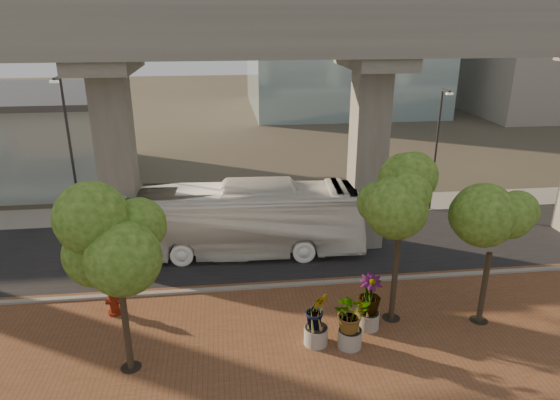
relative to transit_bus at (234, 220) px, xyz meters
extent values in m
plane|color=#3E3A2D|center=(0.70, -1.71, -1.78)|extent=(160.00, 160.00, 0.00)
cube|color=brown|center=(0.70, -9.71, -1.75)|extent=(70.00, 13.00, 0.06)
cube|color=black|center=(0.70, 0.29, -1.76)|extent=(90.00, 8.00, 0.04)
cube|color=gray|center=(0.70, -3.71, -1.70)|extent=(70.00, 0.25, 0.16)
cube|color=gray|center=(0.70, 5.79, -1.75)|extent=(90.00, 3.00, 0.06)
cube|color=gray|center=(0.70, -1.31, 8.72)|extent=(72.00, 2.40, 1.80)
cube|color=gray|center=(0.70, 1.89, 8.72)|extent=(72.00, 2.40, 1.80)
cube|color=gray|center=(0.70, 2.99, 10.12)|extent=(72.00, 0.12, 1.00)
cube|color=gray|center=(38.70, 34.29, 10.22)|extent=(18.00, 16.00, 24.00)
imported|color=white|center=(0.00, 0.00, 0.00)|extent=(12.91, 3.75, 3.56)
cylinder|color=maroon|center=(-4.97, -5.02, -1.66)|extent=(0.53, 0.53, 0.12)
cylinder|color=maroon|center=(-4.97, -5.02, -1.23)|extent=(0.36, 0.36, 0.86)
sphere|color=maroon|center=(-4.97, -5.02, -0.80)|extent=(0.42, 0.42, 0.42)
cylinder|color=maroon|center=(-4.97, -5.02, -0.60)|extent=(0.12, 0.12, 0.15)
cylinder|color=maroon|center=(-4.97, -5.02, -1.15)|extent=(0.59, 0.24, 0.24)
cylinder|color=#B0AD9F|center=(3.84, -8.18, -1.38)|extent=(0.87, 0.87, 0.68)
imported|color=#305215|center=(3.84, -8.18, -0.31)|extent=(1.94, 1.94, 1.45)
cylinder|color=#ADAA9C|center=(4.81, -7.15, -1.38)|extent=(0.86, 0.86, 0.67)
imported|color=#305215|center=(4.81, -7.15, -0.27)|extent=(2.09, 2.09, 1.57)
cylinder|color=#ACA59C|center=(2.66, -7.88, -1.38)|extent=(0.87, 0.87, 0.68)
imported|color=#305215|center=(2.66, -7.88, -0.31)|extent=(1.94, 1.94, 1.45)
cylinder|color=#3F3324|center=(-3.82, -8.43, 0.17)|extent=(0.22, 0.22, 3.78)
cylinder|color=black|center=(-3.82, -8.43, -1.71)|extent=(0.70, 0.70, 0.01)
cylinder|color=#3F3324|center=(5.92, -6.65, 0.26)|extent=(0.22, 0.22, 3.96)
cylinder|color=black|center=(5.92, -6.65, -1.71)|extent=(0.70, 0.70, 0.01)
cylinder|color=#3F3324|center=(9.28, -7.22, -0.25)|extent=(0.22, 0.22, 2.93)
cylinder|color=black|center=(9.28, -7.22, -1.71)|extent=(0.70, 0.70, 0.01)
cylinder|color=#29292D|center=(-8.63, 4.80, 2.37)|extent=(0.14, 0.14, 8.21)
cube|color=#29292D|center=(-8.63, 4.29, 6.48)|extent=(0.15, 1.03, 0.15)
cube|color=silver|center=(-8.63, 3.78, 6.37)|extent=(0.41, 0.21, 0.12)
cylinder|color=#2A292E|center=(12.14, 4.47, 1.89)|extent=(0.13, 0.13, 7.26)
cube|color=#2A292E|center=(12.14, 4.02, 5.53)|extent=(0.14, 0.91, 0.14)
cube|color=silver|center=(12.14, 3.57, 5.43)|extent=(0.36, 0.18, 0.11)
camera|label=1|loc=(-0.47, -22.82, 9.56)|focal=32.00mm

